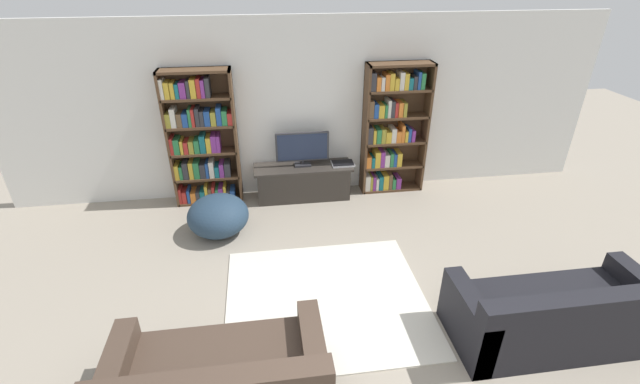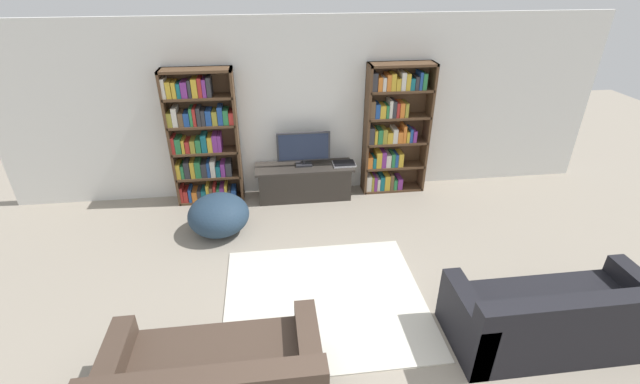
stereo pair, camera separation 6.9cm
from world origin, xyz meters
TOP-DOWN VIEW (x-y plane):
  - wall_back at (0.00, 4.23)m, footprint 8.80×0.06m
  - bookshelf_left at (-1.57, 4.05)m, footprint 0.96×0.30m
  - bookshelf_right at (1.21, 4.05)m, footprint 0.96×0.30m
  - tv_stand at (-0.13, 3.94)m, footprint 1.46×0.46m
  - television at (-0.13, 3.97)m, footprint 0.78×0.16m
  - laptop at (0.47, 3.92)m, footprint 0.33×0.24m
  - area_rug at (-0.14, 1.63)m, footprint 2.13×1.92m
  - couch_left_sectional at (-1.17, 0.51)m, footprint 1.71×0.95m
  - couch_right_sofa at (1.93, 0.83)m, footprint 1.93×0.83m
  - beanbag_ottoman at (-1.35, 3.12)m, footprint 0.80×0.80m

SIDE VIEW (x-z plane):
  - area_rug at x=-0.14m, z-range 0.00..0.02m
  - tv_stand at x=-0.13m, z-range 0.00..0.52m
  - beanbag_ottoman at x=-1.35m, z-range 0.00..0.53m
  - couch_left_sectional at x=-1.17m, z-range -0.13..0.66m
  - couch_right_sofa at x=1.93m, z-range -0.11..0.66m
  - laptop at x=0.47m, z-range 0.52..0.55m
  - television at x=-0.13m, z-range 0.54..1.06m
  - bookshelf_left at x=-1.57m, z-range -0.02..1.95m
  - bookshelf_right at x=1.21m, z-range 0.00..1.97m
  - wall_back at x=0.00m, z-range 0.00..2.60m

